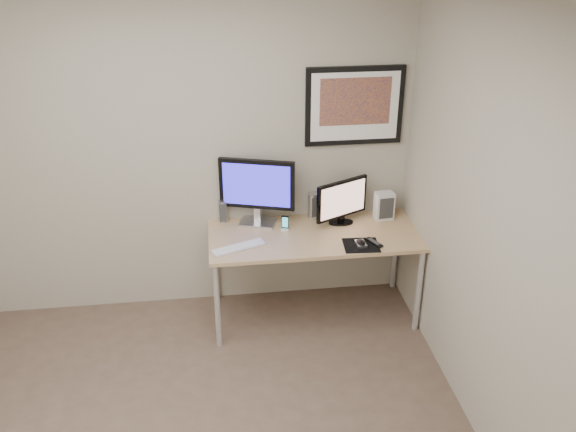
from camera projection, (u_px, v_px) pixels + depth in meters
name	position (u px, v px, depth m)	size (l,w,h in m)	color
room	(164.00, 173.00, 3.32)	(3.60, 3.60, 3.60)	white
desk	(314.00, 241.00, 4.67)	(1.60, 0.70, 0.73)	#906045
framed_art	(355.00, 106.00, 4.58)	(0.75, 0.04, 0.60)	black
monitor_large	(257.00, 189.00, 4.66)	(0.57, 0.26, 0.53)	#B4B4B9
monitor_tv	(342.00, 201.00, 4.71)	(0.43, 0.23, 0.36)	black
speaker_left	(223.00, 211.00, 4.79)	(0.07, 0.07, 0.18)	#B4B4B9
speaker_right	(313.00, 205.00, 4.86)	(0.08, 0.08, 0.20)	#B4B4B9
phone_dock	(285.00, 223.00, 4.67)	(0.06, 0.06, 0.12)	black
keyboard	(238.00, 247.00, 4.43)	(0.41, 0.11, 0.01)	silver
mousepad	(361.00, 245.00, 4.47)	(0.26, 0.23, 0.00)	black
mouse	(361.00, 243.00, 4.46)	(0.06, 0.11, 0.04)	black
remote	(374.00, 242.00, 4.50)	(0.04, 0.16, 0.02)	black
fan_unit	(384.00, 206.00, 4.83)	(0.14, 0.11, 0.22)	silver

